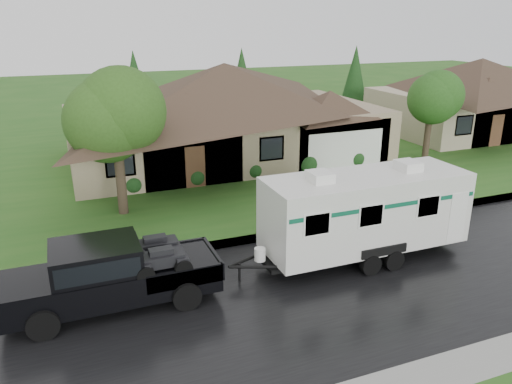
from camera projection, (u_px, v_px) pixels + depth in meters
ground at (296, 262)px, 17.72m from camera, size 140.00×140.00×0.00m
road at (324, 288)px, 15.96m from camera, size 140.00×8.00×0.01m
curb at (271, 236)px, 19.67m from camera, size 140.00×0.50×0.15m
lawn at (190, 157)px, 30.86m from camera, size 140.00×26.00×0.15m
house_main at (230, 101)px, 29.48m from camera, size 19.44×10.80×6.90m
house_neighbor at (483, 88)px, 36.96m from camera, size 15.12×9.72×6.45m
tree_left_green at (115, 115)px, 20.37m from camera, size 3.75×3.75×6.20m
tree_right_green at (431, 100)px, 28.97m from camera, size 3.12×3.12×5.16m
shrub_row at (254, 169)px, 26.36m from camera, size 13.60×1.00×1.00m
pickup_truck at (108, 273)px, 14.66m from camera, size 6.21×2.36×2.07m
travel_trailer at (365, 210)px, 17.49m from camera, size 7.66×2.69×3.44m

